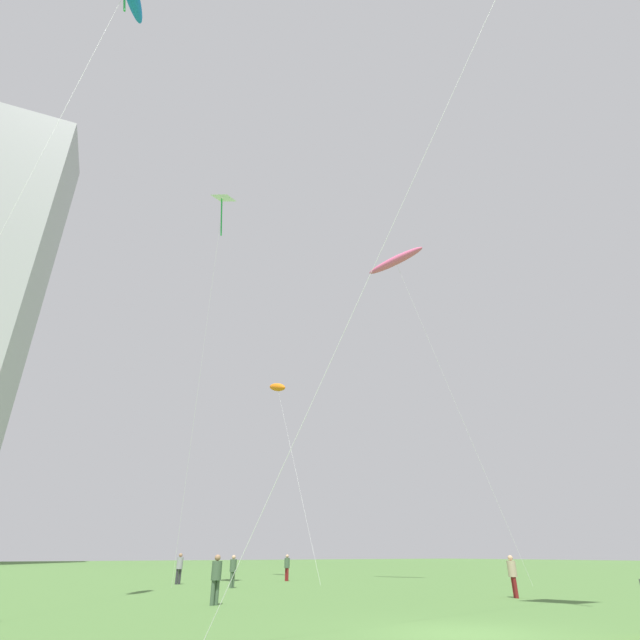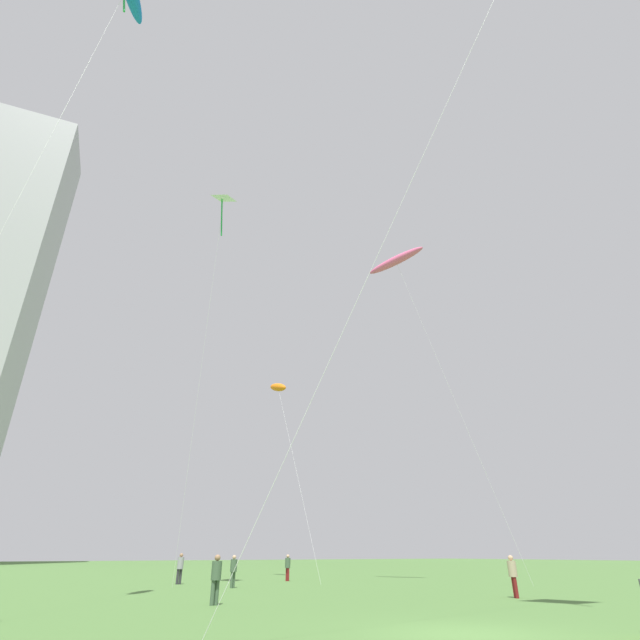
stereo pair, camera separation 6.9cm
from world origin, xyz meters
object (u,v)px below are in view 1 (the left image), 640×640
(person_standing_1, at_px, (287,566))
(kite_flying_3, at_px, (277,387))
(person_standing_2, at_px, (179,566))
(kite_flying_4, at_px, (395,261))
(person_standing_4, at_px, (216,576))
(person_standing_3, at_px, (233,569))
(kite_flying_1, at_px, (223,201))
(person_standing_0, at_px, (513,573))

(person_standing_1, xyz_separation_m, kite_flying_3, (0.70, 4.04, 14.16))
(person_standing_2, xyz_separation_m, kite_flying_4, (11.97, -8.77, 21.76))
(person_standing_2, distance_m, kite_flying_4, 26.34)
(person_standing_4, xyz_separation_m, kite_flying_4, (14.80, 5.18, 21.79))
(person_standing_3, distance_m, kite_flying_3, 18.15)
(kite_flying_4, bearing_deg, person_standing_3, 160.73)
(person_standing_3, height_order, kite_flying_1, kite_flying_1)
(person_standing_4, height_order, kite_flying_3, kite_flying_3)
(person_standing_0, height_order, kite_flying_1, kite_flying_1)
(person_standing_0, xyz_separation_m, person_standing_2, (-9.25, 17.62, 0.05))
(person_standing_4, bearing_deg, person_standing_0, -25.44)
(kite_flying_1, distance_m, kite_flying_4, 14.12)
(person_standing_1, bearing_deg, kite_flying_3, -19.01)
(person_standing_0, bearing_deg, kite_flying_4, 11.87)
(person_standing_1, xyz_separation_m, kite_flying_4, (4.41, -8.72, 21.81))
(person_standing_0, relative_size, person_standing_4, 0.98)
(person_standing_0, bearing_deg, person_standing_1, 34.44)
(person_standing_1, height_order, person_standing_3, person_standing_1)
(person_standing_0, relative_size, kite_flying_1, 0.07)
(person_standing_2, bearing_deg, kite_flying_3, -149.95)
(person_standing_4, xyz_separation_m, kite_flying_1, (0.85, 6.99, 23.01))
(person_standing_4, distance_m, kite_flying_1, 24.07)
(person_standing_0, height_order, person_standing_2, person_standing_2)
(person_standing_1, distance_m, person_standing_3, 7.91)
(kite_flying_1, bearing_deg, person_standing_4, -96.92)
(kite_flying_3, distance_m, kite_flying_4, 15.33)
(person_standing_2, xyz_separation_m, kite_flying_3, (8.26, 3.99, 14.12))
(person_standing_2, distance_m, kite_flying_1, 24.10)
(person_standing_1, height_order, kite_flying_1, kite_flying_1)
(kite_flying_1, bearing_deg, person_standing_1, 35.91)
(person_standing_2, xyz_separation_m, person_standing_4, (-2.83, -13.95, -0.03))
(person_standing_1, relative_size, person_standing_4, 0.99)
(kite_flying_3, bearing_deg, person_standing_3, -126.75)
(kite_flying_1, height_order, kite_flying_3, kite_flying_1)
(person_standing_0, relative_size, person_standing_3, 1.01)
(person_standing_2, distance_m, kite_flying_3, 16.84)
(kite_flying_3, bearing_deg, kite_flying_1, -133.09)
(kite_flying_3, bearing_deg, person_standing_1, -99.78)
(kite_flying_3, bearing_deg, person_standing_4, -121.72)
(person_standing_1, distance_m, person_standing_2, 7.56)
(person_standing_0, bearing_deg, person_standing_3, 60.81)
(person_standing_4, bearing_deg, kite_flying_3, 49.71)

